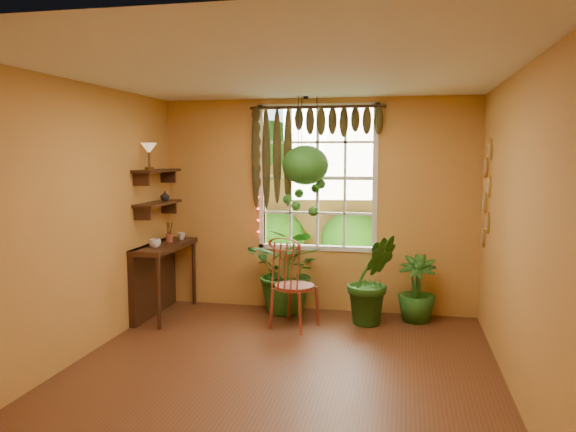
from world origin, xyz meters
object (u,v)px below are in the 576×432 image
counter_ledge (157,271)px  potted_plant_mid (372,280)px  potted_plant_left (289,270)px  hanging_basket (305,169)px  windsor_chair (293,298)px

counter_ledge → potted_plant_mid: potted_plant_mid is taller
counter_ledge → potted_plant_left: bearing=14.7°
counter_ledge → hanging_basket: size_ratio=0.82×
windsor_chair → potted_plant_mid: windsor_chair is taller
potted_plant_mid → windsor_chair: bearing=-158.5°
potted_plant_mid → hanging_basket: size_ratio=0.73×
potted_plant_mid → hanging_basket: bearing=162.8°
potted_plant_mid → hanging_basket: hanging_basket is taller
windsor_chair → potted_plant_left: 0.67m
potted_plant_left → potted_plant_mid: (1.05, -0.27, -0.01)m
windsor_chair → potted_plant_left: size_ratio=1.12×
windsor_chair → counter_ledge: bearing=-165.3°
counter_ledge → potted_plant_left: potted_plant_left is taller
windsor_chair → potted_plant_left: bearing=126.8°
windsor_chair → potted_plant_mid: (0.88, 0.35, 0.18)m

